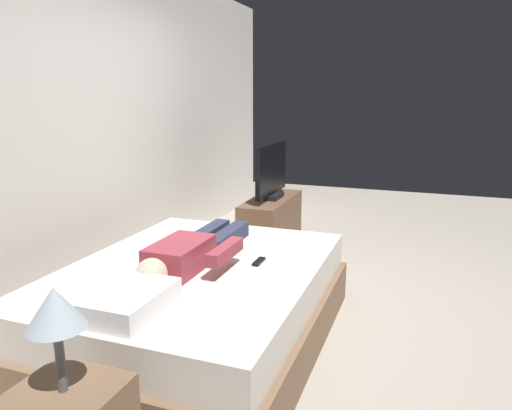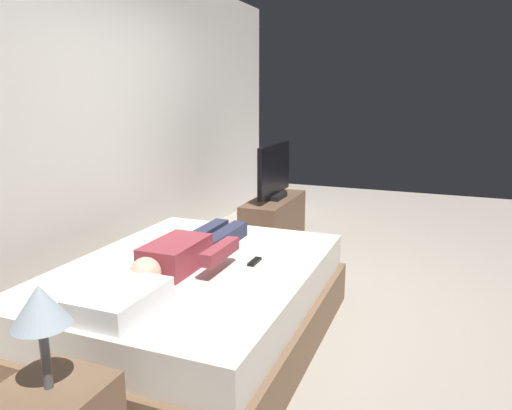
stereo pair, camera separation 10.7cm
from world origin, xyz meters
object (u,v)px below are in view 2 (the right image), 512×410
pillow (120,300)px  person (188,251)px  tv (274,172)px  remote (255,262)px  tv_stand (274,220)px  bed (193,304)px  lamp (40,307)px

pillow → person: size_ratio=0.38×
pillow → tv: bearing=4.6°
remote → tv: size_ratio=0.17×
person → tv_stand: 2.27m
tv_stand → bed: bearing=-174.0°
pillow → tv: tv is taller
person → lamp: size_ratio=3.00×
person → remote: size_ratio=8.40×
tv → person: bearing=-174.8°
person → remote: bearing=-69.5°
bed → remote: bearing=-64.0°
remote → tv_stand: size_ratio=0.14×
bed → remote: 0.50m
remote → tv: bearing=16.2°
bed → person: size_ratio=1.66×
tv_stand → tv: tv is taller
person → remote: (0.15, -0.40, -0.07)m
remote → lamp: 1.57m
remote → lamp: bearing=171.2°
bed → person: 0.36m
remote → lamp: (-1.53, 0.24, 0.30)m
lamp → pillow: bearing=12.0°
bed → tv: (2.26, 0.24, 0.52)m
person → remote: 0.44m
person → bed: bearing=-128.5°
pillow → lamp: bearing=-168.0°
remote → tv: tv is taller
person → lamp: bearing=-173.1°
tv_stand → tv: size_ratio=1.25×
pillow → lamp: (-0.62, -0.13, 0.25)m
bed → remote: remote is taller
bed → tv_stand: bearing=6.0°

